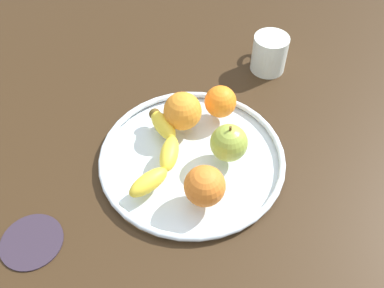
# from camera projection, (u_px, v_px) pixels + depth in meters

# --- Properties ---
(ground_plane) EXTENTS (1.34, 1.34, 0.04)m
(ground_plane) POSITION_uv_depth(u_px,v_px,m) (192.00, 167.00, 0.80)
(ground_plane) COLOR #342312
(fruit_bowl) EXTENTS (0.35, 0.35, 0.02)m
(fruit_bowl) POSITION_uv_depth(u_px,v_px,m) (192.00, 157.00, 0.78)
(fruit_bowl) COLOR silver
(fruit_bowl) RESTS_ON ground_plane
(banana) EXTENTS (0.21, 0.10, 0.03)m
(banana) POSITION_uv_depth(u_px,v_px,m) (160.00, 151.00, 0.76)
(banana) COLOR yellow
(banana) RESTS_ON fruit_bowl
(apple) EXTENTS (0.07, 0.07, 0.08)m
(apple) POSITION_uv_depth(u_px,v_px,m) (229.00, 143.00, 0.75)
(apple) COLOR #96AD3D
(apple) RESTS_ON fruit_bowl
(orange_back_left) EXTENTS (0.07, 0.07, 0.07)m
(orange_back_left) POSITION_uv_depth(u_px,v_px,m) (183.00, 111.00, 0.80)
(orange_back_left) COLOR orange
(orange_back_left) RESTS_ON fruit_bowl
(orange_front_right) EXTENTS (0.06, 0.06, 0.06)m
(orange_front_right) POSITION_uv_depth(u_px,v_px,m) (220.00, 102.00, 0.82)
(orange_front_right) COLOR orange
(orange_front_right) RESTS_ON fruit_bowl
(orange_center) EXTENTS (0.07, 0.07, 0.07)m
(orange_center) POSITION_uv_depth(u_px,v_px,m) (205.00, 186.00, 0.69)
(orange_center) COLOR orange
(orange_center) RESTS_ON fruit_bowl
(ambient_mug) EXTENTS (0.11, 0.08, 0.08)m
(ambient_mug) POSITION_uv_depth(u_px,v_px,m) (269.00, 53.00, 0.93)
(ambient_mug) COLOR white
(ambient_mug) RESTS_ON ground_plane
(ambient_coaster) EXTENTS (0.10, 0.10, 0.01)m
(ambient_coaster) POSITION_uv_depth(u_px,v_px,m) (31.00, 241.00, 0.68)
(ambient_coaster) COLOR #2F2533
(ambient_coaster) RESTS_ON ground_plane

